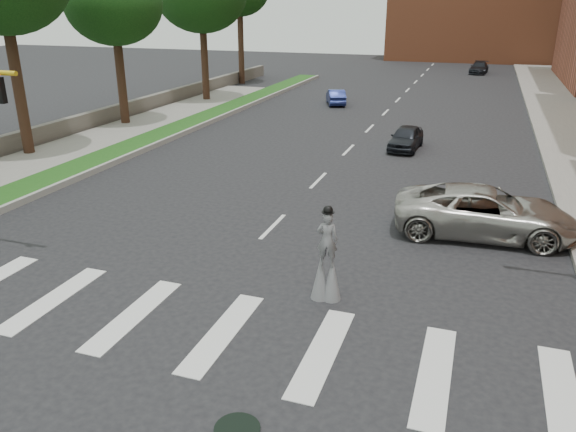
{
  "coord_description": "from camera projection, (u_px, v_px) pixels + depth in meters",
  "views": [
    {
      "loc": [
        6.72,
        -9.8,
        7.69
      ],
      "look_at": [
        1.62,
        5.0,
        1.7
      ],
      "focal_mm": 35.0,
      "sensor_mm": 36.0,
      "label": 1
    }
  ],
  "objects": [
    {
      "name": "ground_plane",
      "position": [
        156.0,
        345.0,
        13.45
      ],
      "size": [
        160.0,
        160.0,
        0.0
      ],
      "primitive_type": "plane",
      "color": "black",
      "rests_on": "ground"
    },
    {
      "name": "median_curb",
      "position": [
        181.0,
        134.0,
        34.24
      ],
      "size": [
        0.2,
        60.0,
        0.28
      ],
      "primitive_type": "cube",
      "color": "gray",
      "rests_on": "ground"
    },
    {
      "name": "car_near",
      "position": [
        406.0,
        138.0,
        31.1
      ],
      "size": [
        1.75,
        3.86,
        1.29
      ],
      "primitive_type": "imported",
      "rotation": [
        0.0,
        0.0,
        -0.06
      ],
      "color": "black",
      "rests_on": "ground"
    },
    {
      "name": "suv_crossing",
      "position": [
        485.0,
        212.0,
        19.49
      ],
      "size": [
        6.33,
        3.22,
        1.71
      ],
      "primitive_type": "imported",
      "rotation": [
        0.0,
        0.0,
        1.63
      ],
      "color": "#AEABA4",
      "rests_on": "ground"
    },
    {
      "name": "stilt_performer",
      "position": [
        327.0,
        265.0,
        15.19
      ],
      "size": [
        0.84,
        0.55,
        2.73
      ],
      "rotation": [
        0.0,
        0.0,
        3.25
      ],
      "color": "#301D13",
      "rests_on": "ground"
    },
    {
      "name": "car_mid",
      "position": [
        336.0,
        97.0,
        44.76
      ],
      "size": [
        2.46,
        3.87,
        1.2
      ],
      "primitive_type": "imported",
      "rotation": [
        0.0,
        0.0,
        3.5
      ],
      "color": "navy",
      "rests_on": "ground"
    },
    {
      "name": "manhole",
      "position": [
        237.0,
        429.0,
        10.76
      ],
      "size": [
        0.9,
        0.9,
        0.04
      ],
      "primitive_type": "cylinder",
      "color": "black",
      "rests_on": "ground"
    },
    {
      "name": "grass_median",
      "position": [
        166.0,
        133.0,
        34.57
      ],
      "size": [
        2.0,
        60.0,
        0.25
      ],
      "primitive_type": "cube",
      "color": "#184513",
      "rests_on": "ground"
    },
    {
      "name": "stone_wall",
      "position": [
        109.0,
        115.0,
        37.85
      ],
      "size": [
        0.5,
        56.0,
        1.1
      ],
      "primitive_type": "cube",
      "color": "#5A544D",
      "rests_on": "ground"
    },
    {
      "name": "sidewalk_left",
      "position": [
        2.0,
        173.0,
        26.66
      ],
      "size": [
        4.0,
        60.0,
        0.18
      ],
      "primitive_type": "cube",
      "color": "gray",
      "rests_on": "ground"
    },
    {
      "name": "car_far",
      "position": [
        479.0,
        68.0,
        64.13
      ],
      "size": [
        2.21,
        4.62,
        1.3
      ],
      "primitive_type": "imported",
      "rotation": [
        0.0,
        0.0,
        -0.09
      ],
      "color": "black",
      "rests_on": "ground"
    },
    {
      "name": "tree_3",
      "position": [
        113.0,
        4.0,
        34.71
      ],
      "size": [
        6.05,
        6.05,
        10.2
      ],
      "color": "#301D13",
      "rests_on": "ground"
    }
  ]
}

